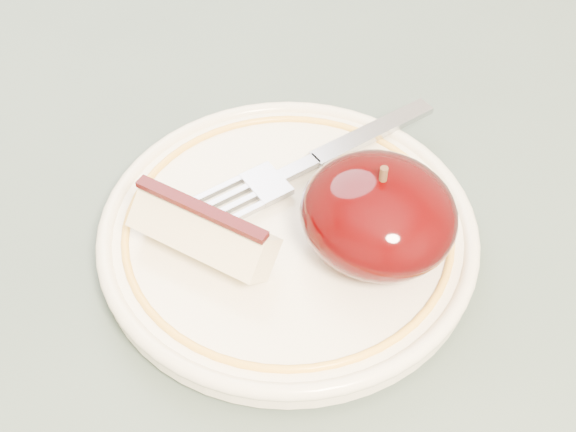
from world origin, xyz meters
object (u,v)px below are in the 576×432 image
Objects in this scene: table at (242,411)px; apple_half at (378,214)px; fork at (314,161)px; plate at (288,233)px.

table is 0.16m from apple_half.
apple_half is 0.07m from fork.
plate is 1.30× the size of fork.
table is 0.16m from fork.
table is at bearing -79.41° from plate.
table is 10.92× the size of apple_half.
table is 5.61× the size of fork.
fork reaches higher than table.
apple_half reaches higher than table.
fork is (-0.02, 0.05, 0.01)m from plate.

